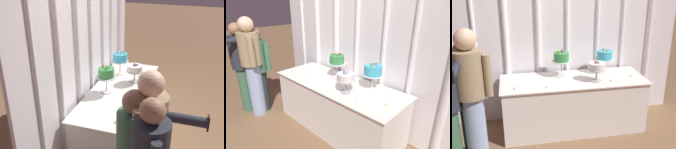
# 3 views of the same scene
# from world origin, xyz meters

# --- Properties ---
(ground_plane) EXTENTS (24.00, 24.00, 0.00)m
(ground_plane) POSITION_xyz_m (0.00, 0.00, 0.00)
(ground_plane) COLOR #846042
(draped_curtain) EXTENTS (3.48, 0.17, 2.67)m
(draped_curtain) POSITION_xyz_m (0.00, 0.55, 1.44)
(draped_curtain) COLOR white
(draped_curtain) RESTS_ON ground_plane
(cake_table) EXTENTS (2.05, 0.77, 0.77)m
(cake_table) POSITION_xyz_m (0.00, 0.10, 0.39)
(cake_table) COLOR white
(cake_table) RESTS_ON ground_plane
(cake_display_leftmost) EXTENTS (0.29, 0.29, 0.39)m
(cake_display_leftmost) POSITION_xyz_m (-0.15, 0.25, 1.05)
(cake_display_leftmost) COLOR silver
(cake_display_leftmost) RESTS_ON cake_table
(cake_display_center) EXTENTS (0.25, 0.25, 0.31)m
(cake_display_center) POSITION_xyz_m (0.29, -0.04, 0.98)
(cake_display_center) COLOR #B2B2B7
(cake_display_center) RESTS_ON cake_table
(cake_display_rightmost) EXTENTS (0.27, 0.27, 0.40)m
(cake_display_rightmost) POSITION_xyz_m (0.50, 0.25, 1.05)
(cake_display_rightmost) COLOR silver
(cake_display_rightmost) RESTS_ON cake_table
(tealight_far_left) EXTENTS (0.04, 0.04, 0.03)m
(tealight_far_left) POSITION_xyz_m (-0.82, -0.11, 0.78)
(tealight_far_left) COLOR beige
(tealight_far_left) RESTS_ON cake_table
(tealight_near_left) EXTENTS (0.04, 0.04, 0.03)m
(tealight_near_left) POSITION_xyz_m (-0.41, -0.14, 0.78)
(tealight_near_left) COLOR beige
(tealight_near_left) RESTS_ON cake_table
(tealight_near_right) EXTENTS (0.04, 0.04, 0.03)m
(tealight_near_right) POSITION_xyz_m (0.50, -0.07, 0.78)
(tealight_near_right) COLOR beige
(tealight_near_right) RESTS_ON cake_table
(tealight_far_right) EXTENTS (0.05, 0.05, 0.04)m
(tealight_far_right) POSITION_xyz_m (0.85, 0.05, 0.78)
(tealight_far_right) COLOR beige
(tealight_far_right) RESTS_ON cake_table
(guest_man_dark_suit) EXTENTS (0.42, 0.42, 1.50)m
(guest_man_dark_suit) POSITION_xyz_m (-1.36, -0.44, 0.83)
(guest_man_dark_suit) COLOR #282D38
(guest_man_dark_suit) RESTS_ON ground_plane
(guest_man_pink_jacket) EXTENTS (0.48, 0.41, 1.67)m
(guest_man_pink_jacket) POSITION_xyz_m (-1.30, -0.56, 0.92)
(guest_man_pink_jacket) COLOR #93ADD6
(guest_man_pink_jacket) RESTS_ON ground_plane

